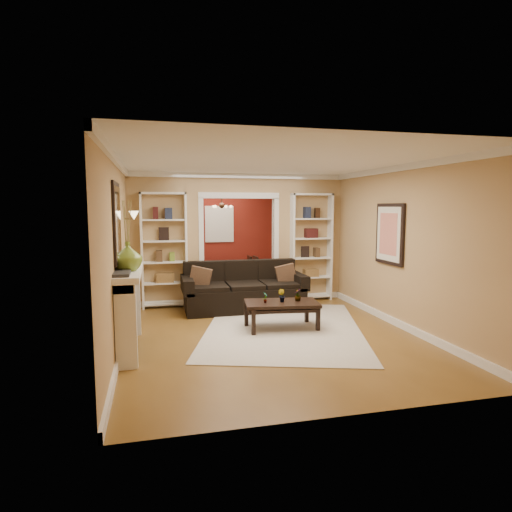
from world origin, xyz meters
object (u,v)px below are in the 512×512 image
object	(u,v)px
sofa	(244,286)
coffee_table	(282,315)
fireplace	(131,310)
bookshelf_left	(164,251)
dining_table	(222,277)
bookshelf_right	(311,247)

from	to	relation	value
sofa	coffee_table	world-z (taller)	sofa
fireplace	bookshelf_left	bearing A→B (deg)	77.95
bookshelf_left	dining_table	xyz separation A→B (m)	(1.44, 1.72, -0.87)
fireplace	bookshelf_right	bearing A→B (deg)	34.80
sofa	coffee_table	distance (m)	1.50
bookshelf_left	fireplace	xyz separation A→B (m)	(-0.54, -2.53, -0.57)
sofa	dining_table	xyz separation A→B (m)	(-0.06, 2.30, -0.19)
sofa	bookshelf_right	bearing A→B (deg)	19.90
coffee_table	dining_table	distance (m)	3.77
fireplace	dining_table	distance (m)	4.70
coffee_table	dining_table	world-z (taller)	dining_table
fireplace	coffee_table	bearing A→B (deg)	12.07
sofa	fireplace	size ratio (longest dim) A/B	1.41
sofa	bookshelf_right	distance (m)	1.83
sofa	bookshelf_left	distance (m)	1.75
dining_table	fireplace	bearing A→B (deg)	155.08
sofa	coffee_table	bearing A→B (deg)	-77.01
sofa	dining_table	distance (m)	2.31
sofa	coffee_table	xyz separation A→B (m)	(0.33, -1.44, -0.24)
coffee_table	bookshelf_right	distance (m)	2.56
coffee_table	bookshelf_left	world-z (taller)	bookshelf_left
coffee_table	dining_table	bearing A→B (deg)	103.50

